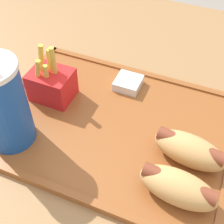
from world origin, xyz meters
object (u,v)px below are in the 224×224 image
hot_dog_far (178,187)px  hot_dog_near (190,150)px  sauce_cup_mayo (128,83)px  soda_cup (2,105)px  fries_carton (51,83)px

hot_dog_far → hot_dog_near: size_ratio=0.98×
sauce_cup_mayo → soda_cup: bearing=55.1°
soda_cup → hot_dog_near: 0.29m
hot_dog_near → fries_carton: bearing=-9.4°
soda_cup → sauce_cup_mayo: (-0.13, -0.19, -0.07)m
hot_dog_far → soda_cup: bearing=-0.2°
hot_dog_near → sauce_cup_mayo: (0.15, -0.12, -0.02)m
soda_cup → sauce_cup_mayo: bearing=-124.9°
hot_dog_far → sauce_cup_mayo: (0.15, -0.19, -0.02)m
soda_cup → sauce_cup_mayo: size_ratio=3.82×
hot_dog_far → hot_dog_near: same height
soda_cup → hot_dog_near: soda_cup is taller
hot_dog_near → sauce_cup_mayo: bearing=-40.3°
hot_dog_far → hot_dog_near: 0.07m
hot_dog_far → fries_carton: size_ratio=1.06×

